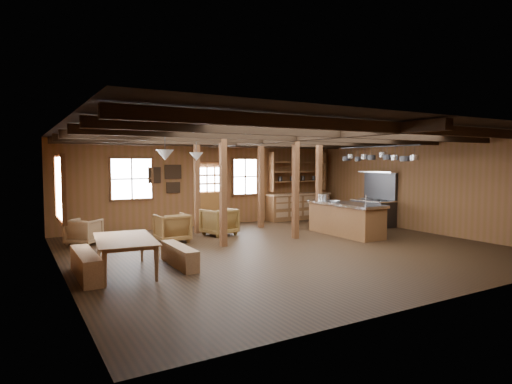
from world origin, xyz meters
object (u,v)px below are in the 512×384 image
armchair_c (84,232)px  dining_table (127,255)px  kitchen_island (346,218)px  armchair_a (172,228)px  commercial_range (374,208)px  armchair_b (219,222)px

armchair_c → dining_table: bearing=136.4°
kitchen_island → armchair_a: 4.93m
kitchen_island → commercial_range: size_ratio=1.38×
armchair_b → kitchen_island: bearing=136.7°
dining_table → armchair_b: armchair_b is taller
dining_table → armchair_c: size_ratio=2.59×
dining_table → armchair_c: bearing=11.7°
dining_table → armchair_a: bearing=-27.8°
commercial_range → armchair_a: bearing=175.6°
kitchen_island → armchair_c: size_ratio=3.43×
commercial_range → armchair_c: 8.95m
armchair_a → armchair_c: armchair_a is taller
armchair_b → armchair_a: bearing=-0.7°
dining_table → armchair_b: size_ratio=2.19×
kitchen_island → commercial_range: (2.07, 0.92, 0.12)m
dining_table → armchair_b: 4.42m
kitchen_island → dining_table: size_ratio=1.33×
commercial_range → armchair_c: size_ratio=2.48×
dining_table → commercial_range: bearing=-69.8°
kitchen_island → armchair_b: (-3.18, 1.80, -0.09)m
kitchen_island → dining_table: (-6.48, -1.14, -0.15)m
commercial_range → armchair_b: (-5.25, 0.88, -0.21)m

